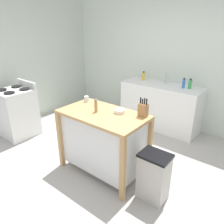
# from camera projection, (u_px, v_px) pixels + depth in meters

# --- Properties ---
(ground_plane) EXTENTS (6.18, 6.18, 0.00)m
(ground_plane) POSITION_uv_depth(u_px,v_px,m) (104.00, 171.00, 3.21)
(ground_plane) COLOR #ADA8A0
(ground_plane) RESTS_ON ground
(wall_back) EXTENTS (5.18, 0.10, 2.60)m
(wall_back) POSITION_uv_depth(u_px,v_px,m) (176.00, 63.00, 4.33)
(wall_back) COLOR silver
(wall_back) RESTS_ON ground
(wall_left) EXTENTS (0.10, 2.83, 2.60)m
(wall_left) POSITION_uv_depth(u_px,v_px,m) (38.00, 59.00, 4.80)
(wall_left) COLOR beige
(wall_left) RESTS_ON ground
(kitchen_island) EXTENTS (1.19, 0.68, 0.92)m
(kitchen_island) POSITION_uv_depth(u_px,v_px,m) (103.00, 139.00, 3.06)
(kitchen_island) COLOR tan
(kitchen_island) RESTS_ON ground
(knife_block) EXTENTS (0.11, 0.09, 0.25)m
(knife_block) POSITION_uv_depth(u_px,v_px,m) (143.00, 110.00, 2.76)
(knife_block) COLOR #9E7042
(knife_block) RESTS_ON kitchen_island
(bowl_ceramic_small) EXTENTS (0.15, 0.15, 0.05)m
(bowl_ceramic_small) POSITION_uv_depth(u_px,v_px,m) (120.00, 111.00, 2.90)
(bowl_ceramic_small) COLOR silver
(bowl_ceramic_small) RESTS_ON kitchen_island
(drinking_cup) EXTENTS (0.07, 0.07, 0.09)m
(drinking_cup) POSITION_uv_depth(u_px,v_px,m) (86.00, 99.00, 3.31)
(drinking_cup) COLOR silver
(drinking_cup) RESTS_ON kitchen_island
(pepper_grinder) EXTENTS (0.04, 0.04, 0.19)m
(pepper_grinder) POSITION_uv_depth(u_px,v_px,m) (96.00, 106.00, 2.90)
(pepper_grinder) COLOR #AD7F4C
(pepper_grinder) RESTS_ON kitchen_island
(trash_bin) EXTENTS (0.36, 0.28, 0.63)m
(trash_bin) POSITION_uv_depth(u_px,v_px,m) (154.00, 176.00, 2.62)
(trash_bin) COLOR #B7B2A8
(trash_bin) RESTS_ON ground
(sink_counter) EXTENTS (1.58, 0.60, 0.90)m
(sink_counter) POSITION_uv_depth(u_px,v_px,m) (160.00, 106.00, 4.45)
(sink_counter) COLOR silver
(sink_counter) RESTS_ON ground
(sink_faucet) EXTENTS (0.02, 0.02, 0.22)m
(sink_faucet) POSITION_uv_depth(u_px,v_px,m) (166.00, 78.00, 4.33)
(sink_faucet) COLOR #B7BCC1
(sink_faucet) RESTS_ON sink_counter
(bottle_spray_cleaner) EXTENTS (0.06, 0.06, 0.19)m
(bottle_spray_cleaner) POSITION_uv_depth(u_px,v_px,m) (143.00, 76.00, 4.59)
(bottle_spray_cleaner) COLOR yellow
(bottle_spray_cleaner) RESTS_ON sink_counter
(bottle_hand_soap) EXTENTS (0.06, 0.06, 0.19)m
(bottle_hand_soap) POSITION_uv_depth(u_px,v_px,m) (190.00, 84.00, 4.00)
(bottle_hand_soap) COLOR green
(bottle_hand_soap) RESTS_ON sink_counter
(bottle_dish_soap) EXTENTS (0.05, 0.05, 0.19)m
(bottle_dish_soap) POSITION_uv_depth(u_px,v_px,m) (184.00, 83.00, 4.04)
(bottle_dish_soap) COLOR blue
(bottle_dish_soap) RESTS_ON sink_counter
(stove) EXTENTS (0.60, 0.60, 1.02)m
(stove) POSITION_uv_depth(u_px,v_px,m) (17.00, 113.00, 4.11)
(stove) COLOR silver
(stove) RESTS_ON ground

